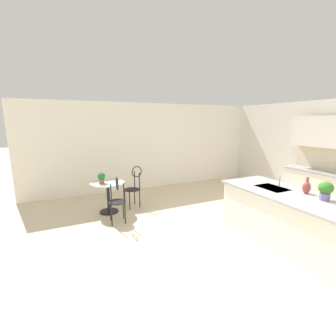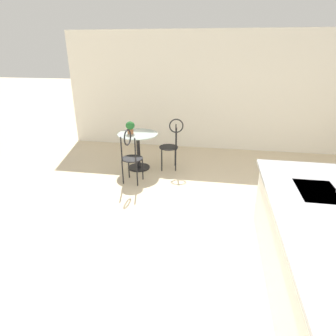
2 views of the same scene
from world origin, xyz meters
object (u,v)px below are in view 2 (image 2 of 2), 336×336
(bistro_table, at_px, (138,148))
(chair_by_island, at_px, (171,142))
(potted_plant_on_table, at_px, (130,127))
(chair_near_window, at_px, (131,154))

(bistro_table, relative_size, chair_by_island, 0.77)
(bistro_table, distance_m, chair_by_island, 0.68)
(bistro_table, relative_size, potted_plant_on_table, 3.25)
(bistro_table, bearing_deg, chair_near_window, 4.80)
(chair_near_window, relative_size, chair_by_island, 1.00)
(chair_near_window, bearing_deg, chair_by_island, 143.32)
(bistro_table, xyz_separation_m, chair_by_island, (-0.11, 0.66, 0.13))
(chair_by_island, bearing_deg, bistro_table, -80.93)
(chair_by_island, relative_size, potted_plant_on_table, 4.24)
(chair_by_island, height_order, potted_plant_on_table, chair_by_island)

